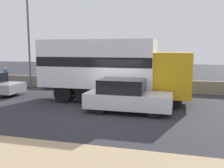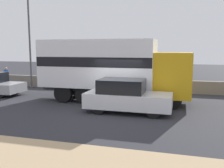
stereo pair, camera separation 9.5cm
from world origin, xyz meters
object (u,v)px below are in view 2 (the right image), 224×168
Objects in this scene: box_truck at (110,66)px; pedestrian at (6,77)px; car_hatchback at (126,96)px; street_lamp at (29,27)px.

pedestrian is at bearing 164.28° from box_truck.
car_hatchback is at bearing -56.43° from box_truck.
box_truck is at bearing -23.91° from street_lamp.
box_truck reaches higher than car_hatchback.
car_hatchback is 2.51× the size of pedestrian.
street_lamp reaches higher than pedestrian.
box_truck reaches higher than pedestrian.
box_truck is 9.53m from pedestrian.
street_lamp is 11.10m from car_hatchback.
pedestrian is at bearing -158.26° from street_lamp.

